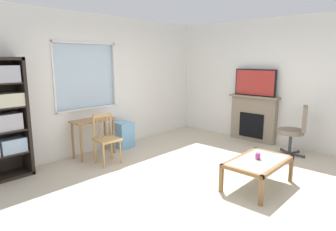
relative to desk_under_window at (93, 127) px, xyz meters
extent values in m
cube|color=beige|center=(0.47, -2.23, -0.60)|extent=(6.52, 6.16, 0.02)
cube|color=white|center=(0.47, 0.35, -0.15)|extent=(5.52, 0.12, 0.89)
cube|color=white|center=(0.47, 0.35, 1.89)|extent=(5.52, 0.12, 0.56)
cube|color=white|center=(-1.44, 0.35, 0.95)|extent=(1.70, 0.12, 1.32)
cube|color=white|center=(1.99, 0.35, 0.95)|extent=(2.47, 0.12, 1.32)
cube|color=silver|center=(0.08, 0.36, 0.95)|extent=(1.35, 0.02, 1.32)
cube|color=white|center=(0.08, 0.29, 0.31)|extent=(1.41, 0.06, 0.03)
cube|color=white|center=(0.08, 0.29, 1.60)|extent=(1.41, 0.06, 0.03)
cube|color=white|center=(-0.59, 0.29, 0.95)|extent=(0.03, 0.06, 1.32)
cube|color=white|center=(0.76, 0.29, 0.95)|extent=(0.03, 0.06, 1.32)
cube|color=white|center=(3.29, -2.23, 0.79)|extent=(0.12, 5.36, 2.77)
cube|color=black|center=(-1.23, 0.10, 0.37)|extent=(0.05, 0.38, 1.92)
cube|color=black|center=(-1.65, 0.10, -0.57)|extent=(0.90, 0.38, 0.05)
cube|color=black|center=(-1.65, 0.10, -0.19)|extent=(0.85, 0.36, 0.02)
cube|color=#9EBCDB|center=(-1.46, 0.09, -0.07)|extent=(0.37, 0.29, 0.23)
cube|color=#A37547|center=(0.00, 0.00, 0.13)|extent=(0.83, 0.40, 0.03)
cylinder|color=#A37547|center=(-0.37, -0.15, -0.24)|extent=(0.04, 0.04, 0.71)
cylinder|color=#A37547|center=(0.37, -0.15, -0.24)|extent=(0.04, 0.04, 0.71)
cylinder|color=#A37547|center=(-0.37, 0.15, -0.24)|extent=(0.04, 0.04, 0.71)
cylinder|color=#A37547|center=(0.37, 0.15, -0.24)|extent=(0.04, 0.04, 0.71)
cube|color=tan|center=(-0.07, -0.55, -0.14)|extent=(0.46, 0.44, 0.04)
cylinder|color=tan|center=(-0.26, -0.69, -0.38)|extent=(0.04, 0.04, 0.43)
cylinder|color=tan|center=(0.08, -0.73, -0.38)|extent=(0.04, 0.04, 0.43)
cylinder|color=tan|center=(-0.22, -0.37, -0.38)|extent=(0.04, 0.04, 0.43)
cylinder|color=tan|center=(0.11, -0.41, -0.38)|extent=(0.04, 0.04, 0.43)
cylinder|color=tan|center=(-0.22, -0.37, 0.08)|extent=(0.04, 0.04, 0.45)
cylinder|color=tan|center=(0.11, -0.41, 0.08)|extent=(0.04, 0.04, 0.45)
cube|color=tan|center=(-0.06, -0.39, 0.28)|extent=(0.36, 0.07, 0.06)
cylinder|color=tan|center=(-0.16, -0.38, 0.05)|extent=(0.02, 0.02, 0.35)
cylinder|color=tan|center=(-0.06, -0.39, 0.05)|extent=(0.02, 0.02, 0.35)
cylinder|color=tan|center=(0.05, -0.40, 0.05)|extent=(0.02, 0.02, 0.35)
cube|color=#72ADDB|center=(0.75, 0.05, -0.32)|extent=(0.35, 0.40, 0.56)
cube|color=gray|center=(3.14, -1.79, -0.08)|extent=(0.18, 1.06, 1.02)
cube|color=black|center=(3.04, -1.79, -0.21)|extent=(0.03, 0.59, 0.56)
cube|color=gray|center=(3.12, -1.79, 0.45)|extent=(0.26, 1.16, 0.04)
cube|color=black|center=(3.12, -1.79, 0.77)|extent=(0.05, 0.96, 0.60)
cube|color=#B2332D|center=(3.09, -1.79, 0.77)|extent=(0.01, 0.91, 0.55)
cylinder|color=#7A6B5B|center=(2.68, -2.82, -0.11)|extent=(0.48, 0.48, 0.09)
cube|color=#7A6B5B|center=(2.74, -3.03, 0.17)|extent=(0.41, 0.20, 0.48)
cylinder|color=#38383D|center=(2.68, -2.82, -0.35)|extent=(0.06, 0.06, 0.42)
cube|color=#38383D|center=(2.54, -2.86, -0.56)|extent=(0.28, 0.12, 0.03)
cylinder|color=#38383D|center=(2.41, -2.90, -0.57)|extent=(0.05, 0.05, 0.05)
cube|color=#38383D|center=(2.68, -2.96, -0.56)|extent=(0.04, 0.28, 0.03)
cylinder|color=#38383D|center=(2.68, -3.10, -0.57)|extent=(0.05, 0.05, 0.05)
cube|color=#38383D|center=(2.81, -2.86, -0.56)|extent=(0.28, 0.12, 0.03)
cylinder|color=#38383D|center=(2.94, -2.91, -0.57)|extent=(0.05, 0.05, 0.05)
cube|color=#38383D|center=(2.76, -2.71, -0.56)|extent=(0.19, 0.25, 0.03)
cylinder|color=#38383D|center=(2.84, -2.59, -0.57)|extent=(0.05, 0.05, 0.05)
cube|color=#38383D|center=(2.60, -2.70, -0.56)|extent=(0.19, 0.25, 0.03)
cylinder|color=#38383D|center=(2.51, -2.59, -0.57)|extent=(0.05, 0.05, 0.05)
cube|color=#8C9E99|center=(0.87, -3.01, -0.19)|extent=(0.99, 0.55, 0.02)
cube|color=brown|center=(0.87, -3.31, -0.20)|extent=(1.09, 0.05, 0.05)
cube|color=brown|center=(0.87, -2.71, -0.20)|extent=(1.09, 0.05, 0.05)
cube|color=brown|center=(0.34, -3.01, -0.20)|extent=(0.05, 0.65, 0.05)
cube|color=brown|center=(1.39, -3.01, -0.20)|extent=(0.05, 0.65, 0.05)
cube|color=brown|center=(0.34, -3.31, -0.41)|extent=(0.05, 0.05, 0.37)
cube|color=brown|center=(1.39, -3.31, -0.41)|extent=(0.05, 0.05, 0.37)
cube|color=brown|center=(0.34, -2.71, -0.41)|extent=(0.05, 0.05, 0.37)
cube|color=brown|center=(1.39, -2.71, -0.41)|extent=(0.05, 0.05, 0.37)
cylinder|color=#DB3D84|center=(0.90, -2.98, -0.13)|extent=(0.07, 0.07, 0.09)
camera|label=1|loc=(-3.06, -4.81, 1.30)|focal=31.08mm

